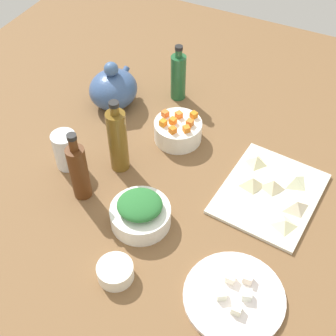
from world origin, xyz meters
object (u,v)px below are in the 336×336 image
Objects in this scene: teapot at (113,89)px; bottle_0 at (118,140)px; bowl_small_side at (115,272)px; cutting_board at (270,193)px; bottle_1 at (79,171)px; plate_tofu at (234,297)px; bowl_carrots at (178,131)px; bottle_2 at (178,76)px; bowl_greens at (140,215)px; drinking_glass_0 at (66,150)px.

teapot is 0.76× the size of bottle_0.
bowl_small_side is at bearing -151.61° from bottle_0.
bottle_1 is (-21.87, 45.43, 8.55)cm from cutting_board.
bottle_1 is at bearing 115.71° from cutting_board.
bowl_carrots reaches higher than plate_tofu.
bottle_0 is (31.21, 16.86, 8.16)cm from bowl_small_side.
bowl_carrots is 34.35cm from bottle_1.
bottle_2 is (60.18, 42.39, 7.64)cm from plate_tofu.
bowl_greens is at bearing -141.60° from teapot.
bowl_small_side is 28.21cm from bottle_1.
teapot is (38.28, 30.34, 3.48)cm from bowl_greens.
cutting_board is 35.70cm from bowl_greens.
plate_tofu is 74.01cm from bottle_2.
plate_tofu is at bearing -119.14° from bottle_0.
bottle_1 is at bearing 156.12° from bowl_carrots.
bottle_2 reaches higher than teapot.
drinking_glass_0 is at bearing 134.89° from bowl_carrots.
plate_tofu is at bearing -176.40° from cutting_board.
bowl_carrots is at bearing 38.90° from plate_tofu.
bowl_greens is 52.67cm from bottle_2.
bottle_2 is at bearing -1.98° from bottle_0.
cutting_board is 32.86cm from plate_tofu.
teapot is 1.57× the size of drinking_glass_0.
plate_tofu is at bearing -107.80° from drinking_glass_0.
drinking_glass_0 is at bearing -175.96° from teapot.
bowl_carrots reaches higher than bowl_greens.
teapot reaches higher than bowl_small_side.
bowl_carrots is at bearing 8.31° from bowl_greens.
drinking_glass_0 is (25.29, 30.57, 3.59)cm from bowl_small_side.
bottle_1 reaches higher than teapot.
cutting_board is 57.34cm from drinking_glass_0.
bottle_2 is at bearing -54.02° from teapot.
bottle_0 is 35.94cm from bottle_2.
teapot is at bearing 4.04° from drinking_glass_0.
cutting_board is at bearing -104.68° from teapot.
cutting_board is at bearing -75.41° from drinking_glass_0.
bottle_0 is at bearing -66.67° from drinking_glass_0.
plate_tofu is at bearing -144.84° from bottle_2.
bowl_carrots is at bearing -29.28° from bottle_0.
bowl_greens is at bearing 7.99° from bowl_small_side.
drinking_glass_0 is (-29.41, -2.08, -0.47)cm from teapot.
bowl_small_side is (-16.42, -2.30, -0.57)cm from bowl_greens.
bottle_1 reaches higher than bowl_greens.
cutting_board is 2.64× the size of drinking_glass_0.
bowl_small_side is at bearing -172.01° from bowl_greens.
bottle_1 reaches higher than cutting_board.
bottle_2 is 44.44cm from drinking_glass_0.
teapot is (47.82, 59.41, 5.49)cm from plate_tofu.
teapot is at bearing 76.93° from bowl_carrots.
bowl_greens is 1.81× the size of bowl_small_side.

